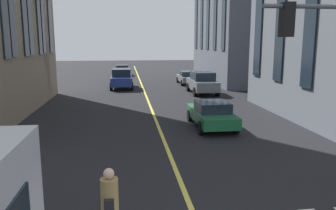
{
  "coord_description": "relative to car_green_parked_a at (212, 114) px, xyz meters",
  "views": [
    {
      "loc": [
        -4.5,
        1.66,
        4.36
      ],
      "look_at": [
        8.37,
        0.04,
        1.96
      ],
      "focal_mm": 36.34,
      "sensor_mm": 36.0,
      "label": 1
    }
  ],
  "objects": [
    {
      "name": "car_grey_trailing",
      "position": [
        18.47,
        -2.16,
        0.0
      ],
      "size": [
        4.4,
        1.95,
        1.37
      ],
      "color": "slate",
      "rests_on": "ground_plane"
    },
    {
      "name": "car_grey_parked_b",
      "position": [
        11.65,
        -2.16,
        0.27
      ],
      "size": [
        4.7,
        2.14,
        1.88
      ],
      "color": "slate",
      "rests_on": "ground_plane"
    },
    {
      "name": "lane_centre_line",
      "position": [
        7.64,
        2.74,
        -0.7
      ],
      "size": [
        80.0,
        0.16,
        0.01
      ],
      "color": "#D8C64C",
      "rests_on": "ground_plane"
    },
    {
      "name": "car_blue_near",
      "position": [
        15.98,
        4.78,
        0.27
      ],
      "size": [
        4.7,
        2.14,
        1.88
      ],
      "color": "navy",
      "rests_on": "ground_plane"
    },
    {
      "name": "car_green_parked_a",
      "position": [
        0.0,
        0.0,
        0.0
      ],
      "size": [
        4.4,
        1.95,
        1.37
      ],
      "color": "#1E6038",
      "rests_on": "ground_plane"
    },
    {
      "name": "car_red_oncoming",
      "position": [
        29.02,
        4.79,
        0.0
      ],
      "size": [
        4.4,
        1.95,
        1.37
      ],
      "color": "#B21E1E",
      "rests_on": "ground_plane"
    },
    {
      "name": "pedestrian_near",
      "position": [
        -10.04,
        4.79,
        0.19
      ],
      "size": [
        0.5,
        0.38,
        1.77
      ],
      "color": "beige",
      "rests_on": "ground_plane"
    }
  ]
}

